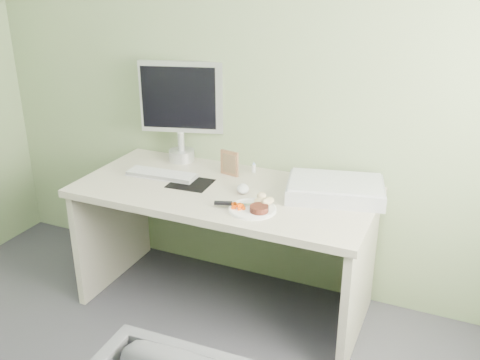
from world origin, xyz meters
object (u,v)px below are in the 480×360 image
at_px(scanner, 335,190).
at_px(plate, 253,209).
at_px(desk, 224,219).
at_px(monitor, 181,106).

bearing_deg(scanner, plate, -148.71).
distance_m(desk, plate, 0.36).
relative_size(desk, plate, 6.82).
xyz_separation_m(desk, monitor, (-0.42, 0.32, 0.52)).
height_order(desk, plate, plate).
xyz_separation_m(scanner, monitor, (-0.99, 0.18, 0.30)).
distance_m(desk, scanner, 0.63).
bearing_deg(plate, desk, 142.83).
relative_size(desk, scanner, 3.26).
bearing_deg(monitor, plate, -52.52).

